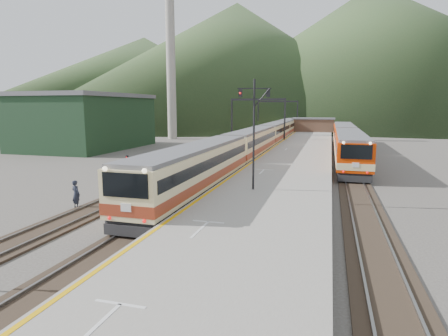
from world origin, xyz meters
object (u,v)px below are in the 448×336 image
(main_train, at_px, (266,137))
(signal_mast, at_px, (254,123))
(second_train, at_px, (346,140))
(worker, at_px, (76,194))

(main_train, relative_size, signal_mast, 11.08)
(main_train, height_order, second_train, second_train)
(second_train, distance_m, worker, 37.89)
(main_train, distance_m, signal_mast, 32.14)
(signal_mast, bearing_deg, second_train, 76.38)
(second_train, bearing_deg, worker, -118.18)
(second_train, distance_m, signal_mast, 30.13)
(main_train, xyz_separation_m, second_train, (11.50, -2.55, 0.06))
(worker, bearing_deg, signal_mast, -139.96)
(main_train, bearing_deg, second_train, -12.51)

